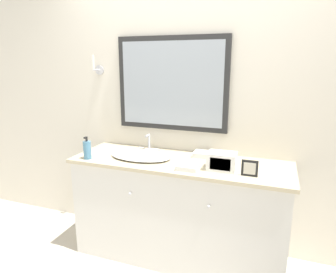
% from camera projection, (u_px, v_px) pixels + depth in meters
% --- Properties ---
extents(wall_back, '(8.00, 0.18, 2.55)m').
position_uv_depth(wall_back, '(191.00, 109.00, 2.71)').
color(wall_back, silver).
rests_on(wall_back, ground_plane).
extents(vanity_counter, '(1.82, 0.61, 0.90)m').
position_uv_depth(vanity_counter, '(179.00, 209.00, 2.60)').
color(vanity_counter, silver).
rests_on(vanity_counter, ground_plane).
extents(sink_basin, '(0.54, 0.38, 0.17)m').
position_uv_depth(sink_basin, '(141.00, 155.00, 2.58)').
color(sink_basin, white).
rests_on(sink_basin, vanity_counter).
extents(soap_bottle, '(0.07, 0.07, 0.20)m').
position_uv_depth(soap_bottle, '(87.00, 150.00, 2.53)').
color(soap_bottle, teal).
rests_on(soap_bottle, vanity_counter).
extents(appliance_box, '(0.21, 0.15, 0.14)m').
position_uv_depth(appliance_box, '(222.00, 161.00, 2.27)').
color(appliance_box, white).
rests_on(appliance_box, vanity_counter).
extents(picture_frame, '(0.12, 0.01, 0.12)m').
position_uv_depth(picture_frame, '(250.00, 168.00, 2.14)').
color(picture_frame, black).
rests_on(picture_frame, vanity_counter).
extents(hand_towel_near_sink, '(0.16, 0.13, 0.04)m').
position_uv_depth(hand_towel_near_sink, '(188.00, 167.00, 2.29)').
color(hand_towel_near_sink, white).
rests_on(hand_towel_near_sink, vanity_counter).
extents(hand_towel_far_corner, '(0.14, 0.14, 0.04)m').
position_uv_depth(hand_towel_far_corner, '(202.00, 154.00, 2.60)').
color(hand_towel_far_corner, white).
rests_on(hand_towel_far_corner, vanity_counter).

